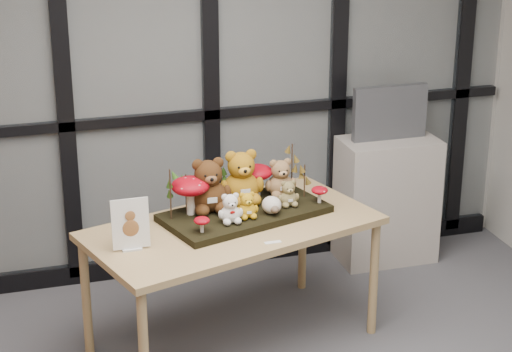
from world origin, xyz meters
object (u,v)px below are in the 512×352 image
object	(u,v)px
bear_beige_small	(288,192)
monitor	(390,113)
mushroom_back_right	(257,179)
sign_holder	(131,227)
cabinet	(387,200)
display_table	(233,236)
plush_cream_hedgehog	(272,204)
mushroom_front_left	(202,224)
bear_small_yellow	(247,203)
mushroom_front_right	(320,194)
diorama_tray	(245,213)
bear_tan_back	(280,175)
bear_white_bow	(230,206)
bear_pooh_yellow	(241,174)
mushroom_back_left	(191,194)
bear_brown_medium	(208,182)

from	to	relation	value
bear_beige_small	monitor	distance (m)	1.19
mushroom_back_right	monitor	size ratio (longest dim) A/B	0.40
mushroom_back_right	sign_holder	distance (m)	0.91
cabinet	display_table	bearing A→B (deg)	-148.16
display_table	plush_cream_hedgehog	distance (m)	0.27
mushroom_front_left	cabinet	world-z (taller)	mushroom_front_left
bear_small_yellow	monitor	size ratio (longest dim) A/B	0.32
mushroom_back_right	cabinet	world-z (taller)	mushroom_back_right
plush_cream_hedgehog	bear_small_yellow	bearing A→B (deg)	169.30
bear_beige_small	monitor	world-z (taller)	monitor
mushroom_front_left	mushroom_front_right	bearing A→B (deg)	16.15
diorama_tray	mushroom_front_left	size ratio (longest dim) A/B	9.66
mushroom_front_right	sign_holder	size ratio (longest dim) A/B	0.38
bear_tan_back	bear_white_bow	bearing A→B (deg)	-159.29
cabinet	bear_pooh_yellow	bearing A→B (deg)	-153.58
mushroom_back_left	sign_holder	size ratio (longest dim) A/B	0.85
bear_tan_back	bear_small_yellow	world-z (taller)	bear_tan_back
display_table	plush_cream_hedgehog	size ratio (longest dim) A/B	16.18
bear_brown_medium	bear_small_yellow	bearing A→B (deg)	-59.14
bear_brown_medium	bear_beige_small	size ratio (longest dim) A/B	2.05
bear_pooh_yellow	bear_tan_back	world-z (taller)	bear_pooh_yellow
bear_beige_small	cabinet	size ratio (longest dim) A/B	0.19
bear_tan_back	mushroom_front_right	xyz separation A→B (m)	(0.18, -0.17, -0.07)
cabinet	bear_tan_back	bearing A→B (deg)	-149.27
mushroom_front_right	bear_small_yellow	bearing A→B (deg)	-168.93
mushroom_back_left	monitor	bearing A→B (deg)	25.06
plush_cream_hedgehog	mushroom_back_left	size ratio (longest dim) A/B	0.46
bear_beige_small	mushroom_front_right	bearing A→B (deg)	-20.54
bear_tan_back	monitor	size ratio (longest dim) A/B	0.49
bear_brown_medium	mushroom_front_left	size ratio (longest dim) A/B	3.58
bear_brown_medium	sign_holder	world-z (taller)	bear_brown_medium
bear_white_bow	bear_beige_small	xyz separation A→B (m)	(0.37, 0.13, -0.01)
sign_holder	monitor	distance (m)	2.09
mushroom_front_left	bear_beige_small	bearing A→B (deg)	22.12
mushroom_back_right	cabinet	size ratio (longest dim) A/B	0.24
cabinet	bear_brown_medium	bearing A→B (deg)	-154.74
sign_holder	bear_brown_medium	bearing A→B (deg)	31.89
plush_cream_hedgehog	diorama_tray	bearing A→B (deg)	129.05
display_table	mushroom_front_left	bearing A→B (deg)	-163.19
display_table	mushroom_back_right	bearing A→B (deg)	34.95
bear_small_yellow	cabinet	distance (m)	1.50
diorama_tray	bear_brown_medium	size ratio (longest dim) A/B	2.70
bear_tan_back	bear_small_yellow	xyz separation A→B (m)	(-0.27, -0.25, -0.04)
bear_white_bow	sign_holder	size ratio (longest dim) A/B	0.66
diorama_tray	bear_pooh_yellow	xyz separation A→B (m)	(0.01, 0.12, 0.19)
mushroom_back_left	mushroom_front_left	size ratio (longest dim) A/B	2.51
bear_brown_medium	mushroom_back_left	bearing A→B (deg)	176.19
diorama_tray	mushroom_front_right	size ratio (longest dim) A/B	8.57
bear_tan_back	bear_white_bow	distance (m)	0.47
bear_white_bow	mushroom_back_left	bearing A→B (deg)	119.09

